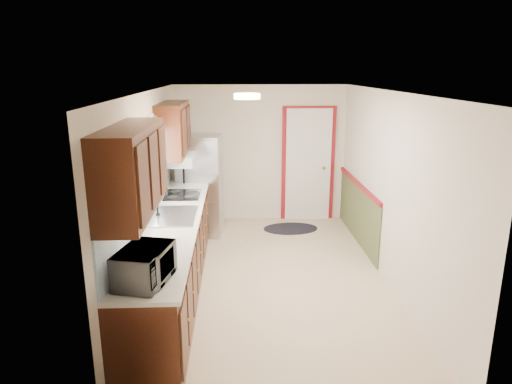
{
  "coord_description": "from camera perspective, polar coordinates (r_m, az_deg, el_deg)",
  "views": [
    {
      "loc": [
        -0.43,
        -5.46,
        2.66
      ],
      "look_at": [
        -0.18,
        0.11,
        1.15
      ],
      "focal_mm": 32.0,
      "sensor_mm": 36.0,
      "label": 1
    }
  ],
  "objects": [
    {
      "name": "ceiling_fixture",
      "position": [
        5.27,
        -1.12,
        11.88
      ],
      "size": [
        0.3,
        0.3,
        0.06
      ],
      "primitive_type": "cylinder",
      "color": "#FFD88C",
      "rests_on": "room_shell"
    },
    {
      "name": "kitchen_run",
      "position": [
        5.55,
        -10.74,
        -4.6
      ],
      "size": [
        0.63,
        4.0,
        2.2
      ],
      "color": "#36170C",
      "rests_on": "ground"
    },
    {
      "name": "back_wall_trim",
      "position": [
        8.0,
        7.79,
        2.23
      ],
      "size": [
        1.12,
        2.3,
        2.08
      ],
      "color": "maroon",
      "rests_on": "ground"
    },
    {
      "name": "rug",
      "position": [
        7.88,
        4.33,
        -4.57
      ],
      "size": [
        0.96,
        0.65,
        0.01
      ],
      "primitive_type": "ellipsoid",
      "rotation": [
        0.0,
        0.0,
        0.06
      ],
      "color": "black",
      "rests_on": "ground"
    },
    {
      "name": "microwave",
      "position": [
        3.91,
        -13.8,
        -8.48
      ],
      "size": [
        0.41,
        0.59,
        0.37
      ],
      "primitive_type": "imported",
      "rotation": [
        0.0,
        0.0,
        1.35
      ],
      "color": "white",
      "rests_on": "kitchen_run"
    },
    {
      "name": "refrigerator",
      "position": [
        7.52,
        -6.95,
        0.87
      ],
      "size": [
        0.74,
        0.72,
        1.64
      ],
      "rotation": [
        0.0,
        0.0,
        -0.1
      ],
      "color": "#B7B7BC",
      "rests_on": "ground"
    },
    {
      "name": "room_shell",
      "position": [
        5.67,
        1.92,
        0.22
      ],
      "size": [
        3.2,
        5.2,
        2.52
      ],
      "color": "#CEB591",
      "rests_on": "ground"
    },
    {
      "name": "cooktop",
      "position": [
        6.49,
        -9.16,
        -0.33
      ],
      "size": [
        0.48,
        0.58,
        0.02
      ],
      "primitive_type": "cube",
      "color": "black",
      "rests_on": "kitchen_run"
    }
  ]
}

